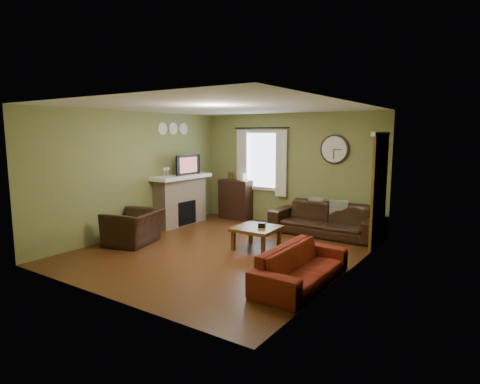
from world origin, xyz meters
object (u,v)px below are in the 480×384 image
Objects in this scene: bookshelf at (236,200)px; sofa_red at (302,266)px; coffee_table at (257,238)px; armchair at (134,227)px; sofa_brown at (325,219)px.

bookshelf is 0.53× the size of sofa_red.
sofa_red is 1.86m from coffee_table.
bookshelf is at bearing 157.76° from armchair.
armchair is 1.28× the size of coffee_table.
bookshelf reaches higher than sofa_brown.
bookshelf reaches higher than sofa_red.
sofa_brown reaches higher than coffee_table.
armchair is 2.41m from coffee_table.
armchair is at bearing 88.38° from sofa_red.
sofa_red is at bearing 72.36° from armchair.
sofa_brown reaches higher than armchair.
armchair is at bearing -135.98° from sofa_brown.
coffee_table is (-1.47, 1.15, -0.06)m from sofa_red.
coffee_table is (-0.67, -1.70, -0.13)m from sofa_brown.
bookshelf reaches higher than coffee_table.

